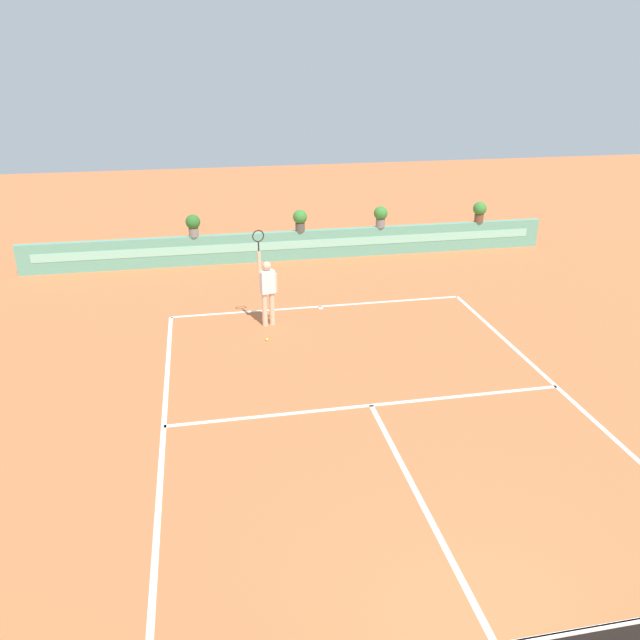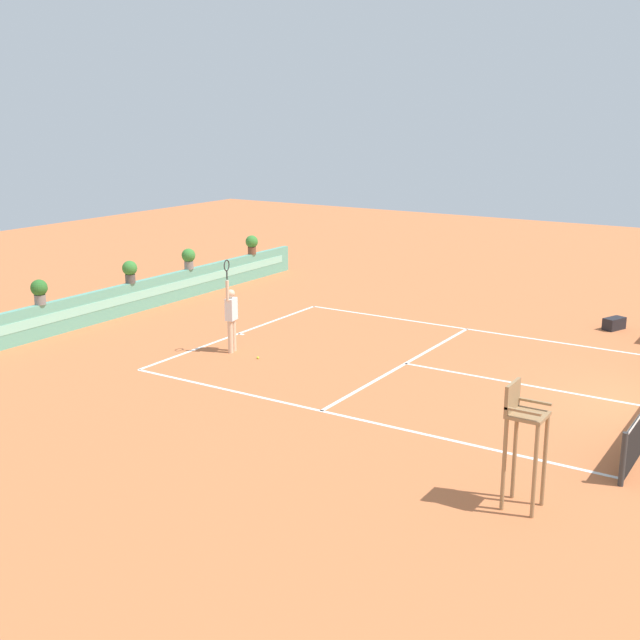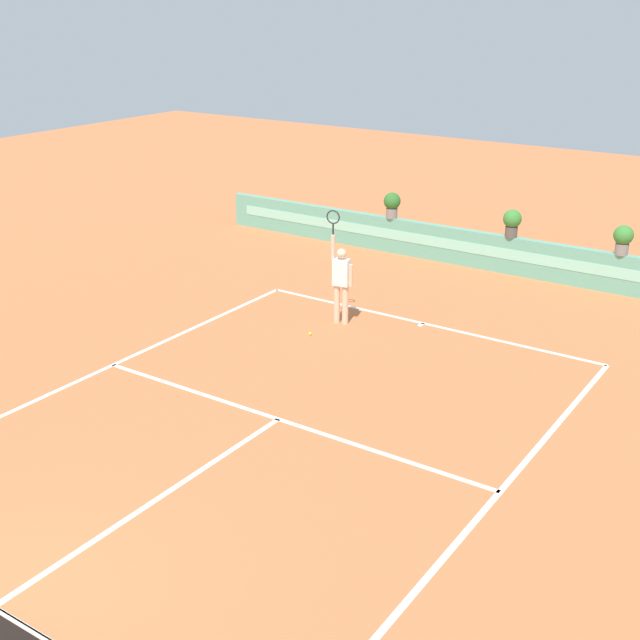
# 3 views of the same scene
# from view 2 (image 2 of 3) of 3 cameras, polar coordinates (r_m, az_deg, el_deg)

# --- Properties ---
(ground_plane) EXTENTS (60.00, 60.00, 0.00)m
(ground_plane) POSITION_cam_2_polar(r_m,az_deg,el_deg) (21.23, 6.95, -3.21)
(ground_plane) COLOR #C66B3D
(court_lines) EXTENTS (8.32, 11.94, 0.01)m
(court_lines) POSITION_cam_2_polar(r_m,az_deg,el_deg) (21.53, 5.22, -2.90)
(court_lines) COLOR white
(court_lines) RESTS_ON ground
(back_wall_barrier) EXTENTS (18.00, 0.21, 1.00)m
(back_wall_barrier) POSITION_cam_2_polar(r_m,az_deg,el_deg) (27.04, -13.29, 1.43)
(back_wall_barrier) COLOR #60A88E
(back_wall_barrier) RESTS_ON ground
(umpire_chair) EXTENTS (0.60, 0.60, 2.14)m
(umpire_chair) POSITION_cam_2_polar(r_m,az_deg,el_deg) (13.77, 13.96, -7.51)
(umpire_chair) COLOR #99754C
(umpire_chair) RESTS_ON ground
(gear_bag) EXTENTS (0.78, 0.60, 0.36)m
(gear_bag) POSITION_cam_2_polar(r_m,az_deg,el_deg) (26.09, 19.82, -0.23)
(gear_bag) COLOR black
(gear_bag) RESTS_ON ground
(tennis_player) EXTENTS (0.61, 0.29, 2.58)m
(tennis_player) POSITION_cam_2_polar(r_m,az_deg,el_deg) (22.16, -6.21, 0.38)
(tennis_player) COLOR beige
(tennis_player) RESTS_ON ground
(tennis_ball_near_baseline) EXTENTS (0.07, 0.07, 0.07)m
(tennis_ball_near_baseline) POSITION_cam_2_polar(r_m,az_deg,el_deg) (21.73, -4.35, -2.64)
(tennis_ball_near_baseline) COLOR #CCE033
(tennis_ball_near_baseline) RESTS_ON ground
(potted_plant_far_right) EXTENTS (0.48, 0.48, 0.72)m
(potted_plant_far_right) POSITION_cam_2_polar(r_m,az_deg,el_deg) (31.79, -4.78, 5.35)
(potted_plant_far_right) COLOR brown
(potted_plant_far_right) RESTS_ON back_wall_barrier
(potted_plant_left) EXTENTS (0.48, 0.48, 0.72)m
(potted_plant_left) POSITION_cam_2_polar(r_m,az_deg,el_deg) (24.67, -18.99, 1.98)
(potted_plant_left) COLOR gray
(potted_plant_left) RESTS_ON back_wall_barrier
(potted_plant_centre) EXTENTS (0.48, 0.48, 0.72)m
(potted_plant_centre) POSITION_cam_2_polar(r_m,az_deg,el_deg) (26.98, -13.12, 3.40)
(potted_plant_centre) COLOR #514C47
(potted_plant_centre) RESTS_ON back_wall_barrier
(potted_plant_right) EXTENTS (0.48, 0.48, 0.72)m
(potted_plant_right) POSITION_cam_2_polar(r_m,az_deg,el_deg) (29.00, -9.15, 4.34)
(potted_plant_right) COLOR gray
(potted_plant_right) RESTS_ON back_wall_barrier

